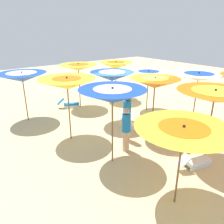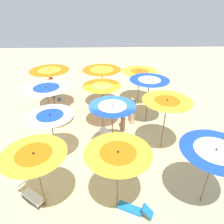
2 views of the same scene
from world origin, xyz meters
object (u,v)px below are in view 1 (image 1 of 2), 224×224
object	(u,v)px
beach_umbrella_0	(22,77)
lounger_0	(196,162)
beach_umbrella_1	(67,84)
beach_umbrella_2	(112,96)
beach_umbrella_4	(78,67)
beach_umbrella_10	(198,77)
lounger_1	(133,125)
beach_umbrella_9	(148,75)
lounger_2	(125,96)
beach_umbrella_3	(183,135)
beach_umbrella_6	(155,83)
beachgoer_1	(126,129)
beach_umbrella_5	(112,76)
lounger_3	(70,104)
beachgoer_2	(127,117)
beach_umbrella_7	(215,96)
beach_umbrella_8	(116,65)

from	to	relation	value
beach_umbrella_0	lounger_0	distance (m)	8.02
beach_umbrella_1	beach_umbrella_2	xyz separation A→B (m)	(2.30, 0.33, 0.01)
beach_umbrella_0	beach_umbrella_4	distance (m)	2.99
beach_umbrella_10	lounger_1	world-z (taller)	beach_umbrella_10
beach_umbrella_9	lounger_2	xyz separation A→B (m)	(-2.29, 0.44, -1.74)
beach_umbrella_3	lounger_2	distance (m)	9.08
beach_umbrella_4	beach_umbrella_6	distance (m)	4.95
beachgoer_1	beach_umbrella_5	bearing A→B (deg)	172.22
beach_umbrella_5	lounger_3	bearing A→B (deg)	-169.56
beach_umbrella_6	lounger_2	xyz separation A→B (m)	(-4.56, 2.51, -2.03)
beach_umbrella_1	lounger_3	size ratio (longest dim) A/B	2.10
beach_umbrella_0	lounger_2	world-z (taller)	beach_umbrella_0
beach_umbrella_6	lounger_0	world-z (taller)	beach_umbrella_6
beach_umbrella_4	beach_umbrella_10	xyz separation A→B (m)	(5.05, 3.28, -0.10)
lounger_2	beachgoer_2	world-z (taller)	beachgoer_2
beach_umbrella_3	beach_umbrella_5	distance (m)	5.37
beach_umbrella_3	beach_umbrella_7	xyz separation A→B (m)	(-0.58, 2.34, 0.35)
lounger_0	beachgoer_2	world-z (taller)	beachgoer_2
beach_umbrella_1	beach_umbrella_6	size ratio (longest dim) A/B	1.02
beach_umbrella_4	lounger_0	xyz separation A→B (m)	(7.31, -0.02, -2.04)
beach_umbrella_8	beach_umbrella_9	size ratio (longest dim) A/B	1.09
beach_umbrella_3	beachgoer_2	bearing A→B (deg)	159.19
beach_umbrella_0	lounger_2	bearing A→B (deg)	87.67
beach_umbrella_4	beach_umbrella_5	size ratio (longest dim) A/B	1.00
beach_umbrella_0	beach_umbrella_8	xyz separation A→B (m)	(-0.01, 5.46, 0.01)
beach_umbrella_5	lounger_2	distance (m)	4.35
beach_umbrella_10	beach_umbrella_5	bearing A→B (deg)	-124.75
beach_umbrella_6	lounger_0	size ratio (longest dim) A/B	1.94
beach_umbrella_9	lounger_2	bearing A→B (deg)	169.11
beach_umbrella_8	beachgoer_2	world-z (taller)	beach_umbrella_8
beach_umbrella_1	lounger_3	bearing A→B (deg)	152.98
beach_umbrella_10	beachgoer_2	xyz separation A→B (m)	(-0.50, -3.82, -1.14)
beach_umbrella_10	beach_umbrella_6	bearing A→B (deg)	-92.77
beach_umbrella_3	lounger_3	world-z (taller)	beach_umbrella_3
beach_umbrella_4	lounger_3	world-z (taller)	beach_umbrella_4
beach_umbrella_2	lounger_3	distance (m)	6.25
beach_umbrella_9	lounger_1	bearing A→B (deg)	-59.05
beach_umbrella_10	lounger_2	xyz separation A→B (m)	(-4.69, -0.24, -1.93)
beach_umbrella_3	lounger_0	size ratio (longest dim) A/B	1.75
lounger_2	beachgoer_1	xyz separation A→B (m)	(4.80, -4.14, 0.66)
beach_umbrella_8	lounger_2	world-z (taller)	beach_umbrella_8
beach_umbrella_2	beachgoer_1	world-z (taller)	beach_umbrella_2
beach_umbrella_5	beach_umbrella_3	bearing A→B (deg)	-20.36
beach_umbrella_3	beach_umbrella_4	world-z (taller)	beach_umbrella_4
beach_umbrella_7	lounger_3	bearing A→B (deg)	-172.09
beach_umbrella_8	lounger_0	distance (m)	7.87
beach_umbrella_4	beachgoer_2	size ratio (longest dim) A/B	1.31
beach_umbrella_4	beachgoer_2	bearing A→B (deg)	-6.73
beach_umbrella_2	beach_umbrella_6	world-z (taller)	beach_umbrella_2
lounger_3	beach_umbrella_3	bearing A→B (deg)	-73.60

